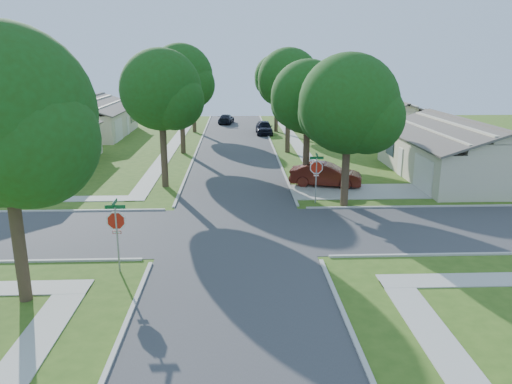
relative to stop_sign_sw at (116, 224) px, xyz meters
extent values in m
plane|color=#335517|center=(4.70, 4.70, -2.03)|extent=(100.00, 100.00, 0.00)
cube|color=#333335|center=(4.70, 4.70, -2.03)|extent=(7.00, 100.00, 0.02)
cube|color=#9E9B91|center=(10.80, 30.70, -2.01)|extent=(1.20, 40.00, 0.04)
cube|color=#9E9B91|center=(-1.40, 30.70, -2.01)|extent=(1.20, 40.00, 0.04)
cube|color=#9E9B91|center=(12.60, 11.80, -2.01)|extent=(8.80, 3.60, 0.05)
cube|color=gray|center=(0.00, 0.00, -0.68)|extent=(0.06, 0.06, 2.70)
cylinder|color=white|center=(0.00, 0.00, 0.12)|extent=(1.05, 0.02, 1.05)
cylinder|color=#B21A0C|center=(0.00, 0.00, 0.12)|extent=(0.90, 0.03, 0.90)
cube|color=#B21A0C|center=(0.00, 0.00, -0.35)|extent=(0.34, 0.03, 0.12)
cube|color=white|center=(0.00, 0.00, -0.35)|extent=(0.30, 0.03, 0.08)
cube|color=#0C5426|center=(0.00, 0.00, 0.69)|extent=(0.80, 0.02, 0.16)
cube|color=#0C5426|center=(0.00, 0.00, 0.87)|extent=(0.02, 0.80, 0.16)
cube|color=gray|center=(9.40, 9.40, -0.68)|extent=(0.06, 0.06, 2.70)
cylinder|color=white|center=(9.40, 9.40, 0.12)|extent=(1.05, 0.02, 1.05)
cylinder|color=#B21A0C|center=(9.40, 9.40, 0.12)|extent=(0.90, 0.03, 0.90)
cube|color=#B21A0C|center=(9.40, 9.40, -0.35)|extent=(0.34, 0.03, 0.12)
cube|color=white|center=(9.40, 9.40, -0.35)|extent=(0.30, 0.03, 0.08)
cube|color=#0C5426|center=(9.40, 9.40, 0.69)|extent=(0.80, 0.02, 0.16)
cube|color=#0C5426|center=(9.40, 9.40, 0.87)|extent=(0.02, 0.80, 0.16)
cylinder|color=#38281C|center=(9.40, 13.70, -0.05)|extent=(0.44, 0.44, 3.95)
sphere|color=#1C4010|center=(9.40, 13.70, 3.85)|extent=(4.80, 4.80, 4.80)
sphere|color=#1C4010|center=(10.24, 13.22, 3.25)|extent=(3.46, 3.46, 3.46)
sphere|color=#1C4010|center=(8.68, 14.30, 3.37)|extent=(3.26, 3.26, 3.26)
cylinder|color=#38281C|center=(9.40, 25.70, 0.12)|extent=(0.44, 0.44, 4.30)
sphere|color=#1C4010|center=(9.40, 25.70, 4.48)|extent=(5.40, 5.40, 5.40)
sphere|color=#1C4010|center=(10.35, 25.16, 3.81)|extent=(3.89, 3.89, 3.89)
sphere|color=#1C4010|center=(8.59, 26.38, 3.94)|extent=(3.67, 3.67, 3.67)
cylinder|color=#38281C|center=(9.40, 38.70, 0.07)|extent=(0.44, 0.44, 4.20)
sphere|color=#1C4010|center=(9.40, 38.70, 4.19)|extent=(5.00, 5.00, 5.00)
sphere|color=#1C4010|center=(10.28, 38.20, 3.57)|extent=(3.60, 3.60, 3.60)
sphere|color=#1C4010|center=(8.65, 39.33, 3.69)|extent=(3.40, 3.40, 3.40)
cylinder|color=#38281C|center=(0.00, 13.70, 0.09)|extent=(0.44, 0.44, 4.25)
sphere|color=#1C4010|center=(0.00, 13.70, 4.34)|extent=(5.20, 5.20, 5.20)
sphere|color=#1C4010|center=(0.91, 13.18, 3.69)|extent=(3.74, 3.74, 3.74)
sphere|color=#1C4010|center=(-0.78, 14.35, 3.82)|extent=(3.54, 3.54, 3.54)
cylinder|color=#38281C|center=(0.00, 25.70, 0.19)|extent=(0.44, 0.44, 4.44)
sphere|color=#1C4010|center=(0.00, 25.70, 4.73)|extent=(5.60, 5.60, 5.60)
sphere|color=#1C4010|center=(0.98, 25.14, 4.03)|extent=(4.03, 4.03, 4.03)
sphere|color=#1C4010|center=(-0.84, 26.40, 4.17)|extent=(3.81, 3.81, 3.81)
cylinder|color=#38281C|center=(0.00, 38.70, -0.08)|extent=(0.44, 0.44, 3.90)
sphere|color=#1C4010|center=(0.00, 38.70, 3.70)|extent=(4.60, 4.60, 4.60)
sphere|color=#1C4010|center=(0.80, 38.24, 3.13)|extent=(3.31, 3.31, 3.31)
sphere|color=#1C4010|center=(-0.69, 39.28, 3.24)|extent=(3.13, 3.13, 3.13)
cylinder|color=#38281C|center=(-2.80, -2.30, -0.01)|extent=(0.44, 0.44, 4.04)
sphere|color=#1C4010|center=(-2.80, -2.30, 4.52)|extent=(6.00, 6.00, 6.00)
sphere|color=#1C4010|center=(-1.75, -2.90, 3.77)|extent=(4.32, 4.32, 4.32)
cylinder|color=#38281C|center=(11.00, 8.90, -0.26)|extent=(0.44, 0.44, 3.54)
sphere|color=#1C4010|center=(11.00, 8.90, 3.83)|extent=(5.60, 5.60, 5.60)
sphere|color=#1C4010|center=(11.98, 8.34, 3.13)|extent=(4.03, 4.03, 4.03)
sphere|color=#1C4010|center=(10.16, 9.60, 3.27)|extent=(3.81, 3.81, 3.81)
cube|color=beige|center=(20.70, 15.70, -0.63)|extent=(8.00, 13.00, 2.80)
cube|color=#4A4540|center=(22.70, 15.70, 1.42)|extent=(4.42, 13.60, 1.56)
cube|color=#4A4540|center=(18.70, 15.70, 1.42)|extent=(4.42, 13.60, 1.56)
cube|color=silver|center=(16.67, 11.80, -0.93)|extent=(0.06, 3.20, 2.20)
cube|color=silver|center=(16.67, 16.35, -1.03)|extent=(0.06, 0.90, 2.00)
cube|color=#1E2633|center=(16.67, 18.95, -0.48)|extent=(0.06, 1.80, 1.10)
cube|color=beige|center=(20.70, 33.70, -0.63)|extent=(8.00, 13.00, 2.80)
cube|color=#4A4540|center=(22.70, 33.70, 1.42)|extent=(4.42, 13.60, 1.56)
cube|color=#4A4540|center=(18.70, 33.70, 1.42)|extent=(4.42, 13.60, 1.56)
cube|color=silver|center=(16.67, 29.80, -0.93)|extent=(0.06, 3.20, 2.20)
cube|color=silver|center=(16.67, 34.35, -1.03)|extent=(0.06, 0.90, 2.00)
cube|color=#1E2633|center=(16.67, 36.95, -0.48)|extent=(0.06, 1.80, 1.10)
cube|color=beige|center=(-11.30, 19.70, -0.63)|extent=(8.00, 13.00, 2.80)
cube|color=#4A4540|center=(-9.30, 19.70, 1.42)|extent=(4.42, 13.60, 1.56)
cube|color=silver|center=(-7.27, 15.80, -0.93)|extent=(0.06, 3.20, 2.20)
cube|color=silver|center=(-7.27, 20.35, -1.03)|extent=(0.06, 0.90, 2.00)
cube|color=#1E2633|center=(-7.27, 22.95, -0.48)|extent=(0.06, 1.80, 1.10)
cube|color=beige|center=(-11.30, 36.70, -0.63)|extent=(8.00, 13.00, 2.80)
cube|color=#4A4540|center=(-9.30, 36.70, 1.42)|extent=(4.42, 13.60, 1.56)
cube|color=#4A4540|center=(-13.30, 36.70, 1.42)|extent=(4.42, 13.60, 1.56)
cube|color=silver|center=(-7.27, 32.80, -0.93)|extent=(0.06, 3.20, 2.20)
cube|color=silver|center=(-7.27, 37.35, -1.03)|extent=(0.06, 0.90, 2.00)
cube|color=#1E2633|center=(-7.27, 39.95, -0.48)|extent=(0.06, 1.80, 1.10)
imported|color=#4A170F|center=(10.70, 13.40, -1.25)|extent=(4.99, 2.80, 1.56)
imported|color=black|center=(7.90, 36.82, -1.28)|extent=(1.83, 4.44, 1.51)
imported|color=black|center=(3.50, 46.17, -1.43)|extent=(2.22, 4.33, 1.20)
camera|label=1|loc=(4.73, -18.77, 6.33)|focal=35.00mm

